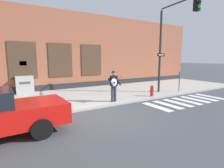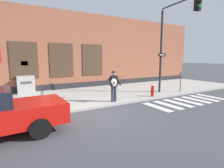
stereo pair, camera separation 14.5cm
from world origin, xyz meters
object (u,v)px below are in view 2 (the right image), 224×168
Objects in this scene: traffic_light at (173,33)px; parking_meter at (181,78)px; utility_box at (26,85)px; busker at (114,84)px; fire_hydrant at (152,91)px.

traffic_light is 3.40m from parking_meter.
busker is at bearing -51.58° from utility_box.
parking_meter is at bearing 1.88° from busker.
fire_hydrant is (-1.30, 0.30, -3.58)m from traffic_light.
busker is 5.06m from traffic_light.
traffic_light is at bearing -33.46° from utility_box.
busker is 2.43× the size of fire_hydrant.
busker is at bearing 179.39° from fire_hydrant.
utility_box is (-9.64, 4.83, -0.35)m from parking_meter.
parking_meter is 10.79m from utility_box.
busker reaches higher than utility_box.
fire_hydrant is at bearing 167.06° from traffic_light.
utility_box is (-3.97, 5.01, -0.38)m from busker.
utility_box is at bearing 146.54° from traffic_light.
busker is 1.43× the size of utility_box.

